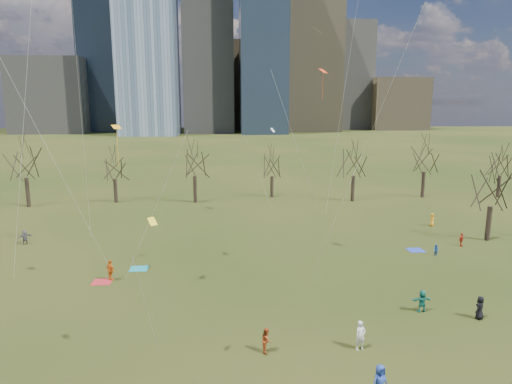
{
  "coord_description": "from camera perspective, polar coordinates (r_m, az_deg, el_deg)",
  "views": [
    {
      "loc": [
        -3.18,
        -28.03,
        14.92
      ],
      "look_at": [
        0.0,
        12.0,
        7.0
      ],
      "focal_mm": 32.0,
      "sensor_mm": 36.0,
      "label": 1
    }
  ],
  "objects": [
    {
      "name": "ground",
      "position": [
        31.91,
        1.78,
        -16.72
      ],
      "size": [
        500.0,
        500.0,
        0.0
      ],
      "primitive_type": "plane",
      "color": "black",
      "rests_on": "ground"
    },
    {
      "name": "downtown_skyline",
      "position": [
        239.89,
        -4.54,
        16.89
      ],
      "size": [
        212.5,
        78.0,
        118.0
      ],
      "color": "slate",
      "rests_on": "ground"
    },
    {
      "name": "bare_tree_row",
      "position": [
        65.92,
        -1.82,
        3.48
      ],
      "size": [
        113.04,
        29.8,
        9.5
      ],
      "color": "black",
      "rests_on": "ground"
    },
    {
      "name": "blanket_teal",
      "position": [
        43.47,
        -14.41,
        -9.26
      ],
      "size": [
        1.6,
        1.5,
        0.03
      ],
      "primitive_type": "cube",
      "color": "teal",
      "rests_on": "ground"
    },
    {
      "name": "blanket_navy",
      "position": [
        49.89,
        19.32,
        -6.88
      ],
      "size": [
        1.6,
        1.5,
        0.03
      ],
      "primitive_type": "cube",
      "color": "#253AAD",
      "rests_on": "ground"
    },
    {
      "name": "blanket_crimson",
      "position": [
        41.32,
        -18.68,
        -10.6
      ],
      "size": [
        1.6,
        1.5,
        0.03
      ],
      "primitive_type": "cube",
      "color": "#B12329",
      "rests_on": "ground"
    },
    {
      "name": "person_0",
      "position": [
        25.98,
        15.21,
        -21.89
      ],
      "size": [
        1.05,
        0.88,
        1.83
      ],
      "primitive_type": "imported",
      "rotation": [
        0.0,
        0.0,
        0.39
      ],
      "color": "#233E9A",
      "rests_on": "ground"
    },
    {
      "name": "person_1",
      "position": [
        29.89,
        12.93,
        -17.07
      ],
      "size": [
        0.78,
        0.62,
        1.85
      ],
      "primitive_type": "imported",
      "rotation": [
        0.0,
        0.0,
        0.31
      ],
      "color": "white",
      "rests_on": "ground"
    },
    {
      "name": "person_2",
      "position": [
        29.0,
        1.34,
        -18.01
      ],
      "size": [
        0.7,
        0.84,
        1.57
      ],
      "primitive_type": "imported",
      "rotation": [
        0.0,
        0.0,
        1.42
      ],
      "color": "#9F3B16",
      "rests_on": "ground"
    },
    {
      "name": "person_4",
      "position": [
        41.13,
        -17.73,
        -9.3
      ],
      "size": [
        1.1,
        1.05,
        1.83
      ],
      "primitive_type": "imported",
      "rotation": [
        0.0,
        0.0,
        2.41
      ],
      "color": "orange",
      "rests_on": "ground"
    },
    {
      "name": "person_5",
      "position": [
        35.87,
        20.04,
        -12.68
      ],
      "size": [
        1.57,
        0.61,
        1.66
      ],
      "primitive_type": "imported",
      "rotation": [
        0.0,
        0.0,
        3.22
      ],
      "color": "#1B7969",
      "rests_on": "ground"
    },
    {
      "name": "person_6",
      "position": [
        36.36,
        26.21,
        -12.85
      ],
      "size": [
        0.97,
        0.89,
        1.66
      ],
      "primitive_type": "imported",
      "rotation": [
        0.0,
        0.0,
        3.74
      ],
      "color": "black",
      "rests_on": "ground"
    },
    {
      "name": "person_8",
      "position": [
        48.64,
        21.57,
        -6.78
      ],
      "size": [
        0.63,
        0.7,
        1.19
      ],
      "primitive_type": "imported",
      "rotation": [
        0.0,
        0.0,
        5.08
      ],
      "color": "#275CAD",
      "rests_on": "ground"
    },
    {
      "name": "person_10",
      "position": [
        52.81,
        24.29,
        -5.46
      ],
      "size": [
        0.89,
        0.76,
        1.43
      ],
      "primitive_type": "imported",
      "rotation": [
        0.0,
        0.0,
        0.59
      ],
      "color": "red",
      "rests_on": "ground"
    },
    {
      "name": "person_11",
      "position": [
        54.7,
        -26.92,
        -5.04
      ],
      "size": [
        1.5,
        1.23,
        1.61
      ],
      "primitive_type": "imported",
      "rotation": [
        0.0,
        0.0,
        0.6
      ],
      "color": "slate",
      "rests_on": "ground"
    },
    {
      "name": "person_12",
      "position": [
        59.89,
        21.15,
        -3.23
      ],
      "size": [
        0.68,
        0.89,
        1.64
      ],
      "primitive_type": "imported",
      "rotation": [
        0.0,
        0.0,
        1.36
      ],
      "color": "orange",
      "rests_on": "ground"
    },
    {
      "name": "kites_airborne",
      "position": [
        42.37,
        6.48,
        10.7
      ],
      "size": [
        54.66,
        38.2,
        33.98
      ],
      "color": "#F2A114",
      "rests_on": "ground"
    }
  ]
}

